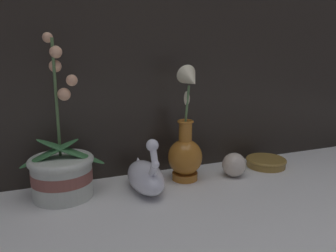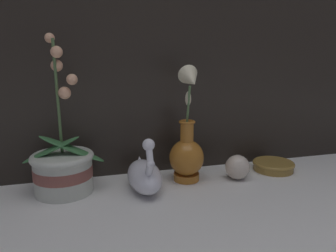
# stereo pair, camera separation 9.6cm
# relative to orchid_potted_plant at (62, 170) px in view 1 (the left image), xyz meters

# --- Properties ---
(ground_plane) EXTENTS (2.80, 2.80, 0.00)m
(ground_plane) POSITION_rel_orchid_potted_plant_xyz_m (0.34, -0.16, -0.08)
(ground_plane) COLOR silver
(orchid_potted_plant) EXTENTS (0.23, 0.18, 0.45)m
(orchid_potted_plant) POSITION_rel_orchid_potted_plant_xyz_m (0.00, 0.00, 0.00)
(orchid_potted_plant) COLOR beige
(orchid_potted_plant) RESTS_ON ground_plane
(swan_figurine) EXTENTS (0.10, 0.20, 0.17)m
(swan_figurine) POSITION_rel_orchid_potted_plant_xyz_m (0.23, -0.05, -0.03)
(swan_figurine) COLOR white
(swan_figurine) RESTS_ON ground_plane
(blue_vase) EXTENTS (0.11, 0.13, 0.36)m
(blue_vase) POSITION_rel_orchid_potted_plant_xyz_m (0.37, -0.01, 0.03)
(blue_vase) COLOR #B26B23
(blue_vase) RESTS_ON ground_plane
(glass_sphere) EXTENTS (0.08, 0.08, 0.08)m
(glass_sphere) POSITION_rel_orchid_potted_plant_xyz_m (0.53, -0.04, -0.04)
(glass_sphere) COLOR beige
(glass_sphere) RESTS_ON ground_plane
(amber_dish) EXTENTS (0.14, 0.14, 0.03)m
(amber_dish) POSITION_rel_orchid_potted_plant_xyz_m (0.69, -0.00, -0.06)
(amber_dish) COLOR olive
(amber_dish) RESTS_ON ground_plane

